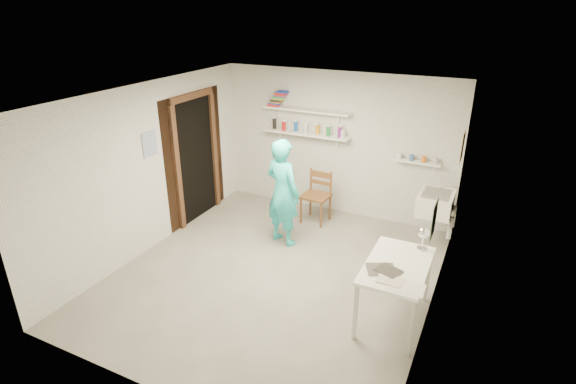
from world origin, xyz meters
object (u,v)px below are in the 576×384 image
at_px(work_table, 394,292).
at_px(wall_clock, 285,170).
at_px(wooden_chair, 316,196).
at_px(desk_lamp, 424,233).
at_px(man, 283,192).
at_px(belfast_sink, 435,203).

bearing_deg(work_table, wall_clock, 147.22).
relative_size(wall_clock, work_table, 0.27).
height_order(wooden_chair, desk_lamp, desk_lamp).
bearing_deg(wooden_chair, work_table, -43.60).
bearing_deg(man, wooden_chair, -85.29).
bearing_deg(belfast_sink, man, -157.54).
height_order(belfast_sink, work_table, belfast_sink).
xyz_separation_m(wooden_chair, desk_lamp, (1.94, -1.48, 0.50)).
relative_size(wooden_chair, work_table, 0.83).
bearing_deg(wooden_chair, wall_clock, -107.59).
height_order(belfast_sink, wooden_chair, wooden_chair).
bearing_deg(belfast_sink, desk_lamp, -87.24).
distance_m(wooden_chair, desk_lamp, 2.49).
distance_m(belfast_sink, wall_clock, 2.25).
height_order(wall_clock, work_table, wall_clock).
bearing_deg(wall_clock, work_table, -15.63).
xyz_separation_m(man, work_table, (1.94, -1.08, -0.45)).
distance_m(man, wooden_chair, 0.93).
bearing_deg(belfast_sink, wooden_chair, -179.82).
height_order(man, desk_lamp, man).
distance_m(belfast_sink, man, 2.22).
bearing_deg(wooden_chair, man, -98.41).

